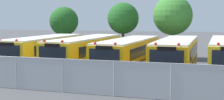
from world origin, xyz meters
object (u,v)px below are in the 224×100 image
at_px(tree_1, 123,18).
at_px(traffic_cone, 187,94).
at_px(school_bus_0, 45,50).
at_px(tree_0, 64,21).
at_px(school_bus_3, 177,55).
at_px(school_bus_1, 86,51).
at_px(school_bus_2, 129,53).
at_px(tree_2, 172,16).

xyz_separation_m(tree_1, traffic_cone, (7.75, -15.60, -3.93)).
bearing_deg(school_bus_0, tree_0, -75.01).
relative_size(school_bus_3, traffic_cone, 23.06).
height_order(school_bus_0, traffic_cone, school_bus_0).
xyz_separation_m(school_bus_1, school_bus_2, (3.67, -0.20, -0.03)).
height_order(school_bus_2, tree_2, tree_2).
bearing_deg(school_bus_3, school_bus_0, -0.27).
relative_size(school_bus_1, tree_0, 2.14).
height_order(school_bus_1, school_bus_3, school_bus_1).
relative_size(school_bus_0, school_bus_1, 0.96).
height_order(school_bus_2, tree_0, tree_0).
distance_m(school_bus_2, traffic_cone, 9.08).
relative_size(tree_1, tree_2, 0.90).
height_order(school_bus_1, tree_2, tree_2).
height_order(tree_0, tree_1, tree_1).
bearing_deg(traffic_cone, school_bus_1, 138.59).
bearing_deg(school_bus_3, school_bus_2, 0.81).
bearing_deg(traffic_cone, school_bus_2, 123.93).
bearing_deg(school_bus_1, traffic_cone, 139.17).
bearing_deg(school_bus_3, tree_0, -33.36).
distance_m(tree_0, tree_1, 7.29).
bearing_deg(tree_0, school_bus_2, -42.11).
distance_m(school_bus_1, tree_0, 11.08).
bearing_deg(tree_0, school_bus_0, -73.93).
relative_size(school_bus_0, tree_1, 1.93).
height_order(school_bus_3, traffic_cone, school_bus_3).
xyz_separation_m(school_bus_0, traffic_cone, (12.42, -7.57, -1.18)).
bearing_deg(school_bus_0, traffic_cone, 147.56).
xyz_separation_m(school_bus_2, school_bus_3, (3.66, 0.06, 0.03)).
relative_size(tree_0, tree_1, 0.94).
xyz_separation_m(tree_0, traffic_cone, (14.98, -16.47, -3.59)).
xyz_separation_m(tree_2, traffic_cone, (2.92, -16.40, -4.12)).
relative_size(school_bus_3, tree_1, 1.96).
height_order(school_bus_0, tree_0, tree_0).
height_order(tree_2, traffic_cone, tree_2).
height_order(school_bus_1, tree_1, tree_1).
relative_size(school_bus_0, school_bus_3, 0.98).
height_order(school_bus_1, traffic_cone, school_bus_1).
distance_m(tree_1, tree_2, 4.91).
bearing_deg(tree_0, traffic_cone, -47.71).
bearing_deg(tree_1, tree_0, 173.13).
xyz_separation_m(school_bus_1, tree_1, (0.95, 7.93, 2.75)).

